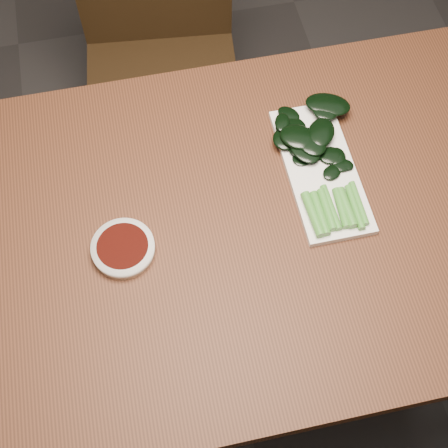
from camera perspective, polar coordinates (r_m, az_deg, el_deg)
ground at (r=1.90m, az=0.57°, el=-10.57°), size 6.00×6.00×0.00m
table at (r=1.27m, az=0.84°, el=-1.37°), size 1.40×0.80×0.75m
chair_far at (r=1.82m, az=-5.83°, el=14.98°), size 0.47×0.47×0.89m
sauce_bowl at (r=1.18m, az=-9.20°, el=-2.22°), size 0.12×0.12×0.02m
serving_plate at (r=1.27m, az=8.83°, el=4.89°), size 0.14×0.32×0.01m
gai_lan at (r=1.28m, az=8.45°, el=6.78°), size 0.19×0.34×0.03m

